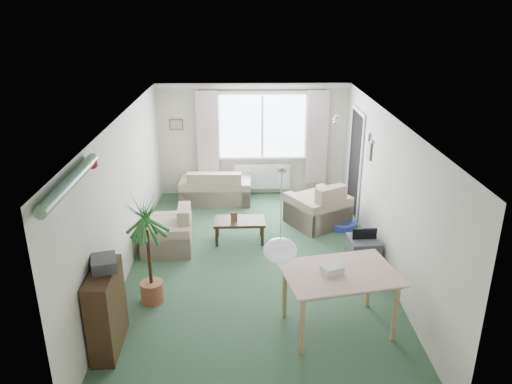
{
  "coord_description": "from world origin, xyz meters",
  "views": [
    {
      "loc": [
        -0.17,
        -7.03,
        3.98
      ],
      "look_at": [
        0.0,
        0.3,
        1.15
      ],
      "focal_mm": 35.0,
      "sensor_mm": 36.0,
      "label": 1
    }
  ],
  "objects_px": {
    "bookshelf": "(106,310)",
    "houseplant": "(149,250)",
    "coffee_table": "(239,230)",
    "sofa": "(216,185)",
    "armchair_corner": "(318,203)",
    "pet_bed": "(342,224)",
    "armchair_left": "(167,229)",
    "dining_table": "(338,301)",
    "tv_cube": "(363,252)"
  },
  "relations": [
    {
      "from": "bookshelf",
      "to": "houseplant",
      "type": "xyz_separation_m",
      "value": [
        0.35,
        0.98,
        0.28
      ]
    },
    {
      "from": "coffee_table",
      "to": "bookshelf",
      "type": "xyz_separation_m",
      "value": [
        -1.56,
        -2.84,
        0.32
      ]
    },
    {
      "from": "sofa",
      "to": "armchair_corner",
      "type": "relative_size",
      "value": 1.52
    },
    {
      "from": "coffee_table",
      "to": "houseplant",
      "type": "xyz_separation_m",
      "value": [
        -1.21,
        -1.86,
        0.6
      ]
    },
    {
      "from": "armchair_corner",
      "to": "pet_bed",
      "type": "distance_m",
      "value": 0.6
    },
    {
      "from": "armchair_left",
      "to": "sofa",
      "type": "bearing_deg",
      "value": 158.19
    },
    {
      "from": "houseplant",
      "to": "armchair_left",
      "type": "bearing_deg",
      "value": 90.3
    },
    {
      "from": "armchair_corner",
      "to": "dining_table",
      "type": "bearing_deg",
      "value": 55.72
    },
    {
      "from": "sofa",
      "to": "pet_bed",
      "type": "relative_size",
      "value": 2.58
    },
    {
      "from": "coffee_table",
      "to": "pet_bed",
      "type": "relative_size",
      "value": 1.57
    },
    {
      "from": "sofa",
      "to": "houseplant",
      "type": "xyz_separation_m",
      "value": [
        -0.7,
        -3.71,
        0.44
      ]
    },
    {
      "from": "dining_table",
      "to": "pet_bed",
      "type": "xyz_separation_m",
      "value": [
        0.64,
        3.08,
        -0.35
      ]
    },
    {
      "from": "pet_bed",
      "to": "dining_table",
      "type": "bearing_deg",
      "value": -101.65
    },
    {
      "from": "sofa",
      "to": "houseplant",
      "type": "height_order",
      "value": "houseplant"
    },
    {
      "from": "tv_cube",
      "to": "coffee_table",
      "type": "bearing_deg",
      "value": 152.78
    },
    {
      "from": "tv_cube",
      "to": "bookshelf",
      "type": "bearing_deg",
      "value": -154.02
    },
    {
      "from": "armchair_left",
      "to": "dining_table",
      "type": "height_order",
      "value": "dining_table"
    },
    {
      "from": "sofa",
      "to": "pet_bed",
      "type": "bearing_deg",
      "value": 152.32
    },
    {
      "from": "coffee_table",
      "to": "bookshelf",
      "type": "relative_size",
      "value": 0.85
    },
    {
      "from": "sofa",
      "to": "tv_cube",
      "type": "height_order",
      "value": "sofa"
    },
    {
      "from": "dining_table",
      "to": "pet_bed",
      "type": "distance_m",
      "value": 3.16
    },
    {
      "from": "sofa",
      "to": "houseplant",
      "type": "bearing_deg",
      "value": 80.17
    },
    {
      "from": "pet_bed",
      "to": "armchair_corner",
      "type": "bearing_deg",
      "value": 161.12
    },
    {
      "from": "sofa",
      "to": "pet_bed",
      "type": "height_order",
      "value": "sofa"
    },
    {
      "from": "sofa",
      "to": "armchair_left",
      "type": "relative_size",
      "value": 1.7
    },
    {
      "from": "sofa",
      "to": "coffee_table",
      "type": "relative_size",
      "value": 1.64
    },
    {
      "from": "bookshelf",
      "to": "houseplant",
      "type": "bearing_deg",
      "value": 68.94
    },
    {
      "from": "tv_cube",
      "to": "pet_bed",
      "type": "relative_size",
      "value": 0.9
    },
    {
      "from": "bookshelf",
      "to": "armchair_left",
      "type": "bearing_deg",
      "value": 80.9
    },
    {
      "from": "coffee_table",
      "to": "houseplant",
      "type": "bearing_deg",
      "value": -123.14
    },
    {
      "from": "pet_bed",
      "to": "sofa",
      "type": "bearing_deg",
      "value": 151.41
    },
    {
      "from": "houseplant",
      "to": "tv_cube",
      "type": "relative_size",
      "value": 3.16
    },
    {
      "from": "sofa",
      "to": "coffee_table",
      "type": "bearing_deg",
      "value": 106.3
    },
    {
      "from": "houseplant",
      "to": "bookshelf",
      "type": "bearing_deg",
      "value": -109.54
    },
    {
      "from": "tv_cube",
      "to": "pet_bed",
      "type": "height_order",
      "value": "tv_cube"
    },
    {
      "from": "armchair_corner",
      "to": "tv_cube",
      "type": "relative_size",
      "value": 1.89
    },
    {
      "from": "armchair_corner",
      "to": "bookshelf",
      "type": "bearing_deg",
      "value": 18.52
    },
    {
      "from": "dining_table",
      "to": "sofa",
      "type": "bearing_deg",
      "value": 112.07
    },
    {
      "from": "dining_table",
      "to": "pet_bed",
      "type": "height_order",
      "value": "dining_table"
    },
    {
      "from": "coffee_table",
      "to": "sofa",
      "type": "bearing_deg",
      "value": 105.39
    },
    {
      "from": "sofa",
      "to": "bookshelf",
      "type": "bearing_deg",
      "value": 78.27
    },
    {
      "from": "dining_table",
      "to": "tv_cube",
      "type": "bearing_deg",
      "value": 66.88
    },
    {
      "from": "bookshelf",
      "to": "pet_bed",
      "type": "bearing_deg",
      "value": 42.7
    },
    {
      "from": "houseplant",
      "to": "sofa",
      "type": "bearing_deg",
      "value": 79.26
    },
    {
      "from": "coffee_table",
      "to": "dining_table",
      "type": "distance_m",
      "value": 2.85
    },
    {
      "from": "armchair_left",
      "to": "bookshelf",
      "type": "bearing_deg",
      "value": -10.97
    },
    {
      "from": "sofa",
      "to": "coffee_table",
      "type": "xyz_separation_m",
      "value": [
        0.51,
        -1.85,
        -0.16
      ]
    },
    {
      "from": "armchair_corner",
      "to": "bookshelf",
      "type": "xyz_separation_m",
      "value": [
        -3.03,
        -3.53,
        0.09
      ]
    },
    {
      "from": "armchair_corner",
      "to": "pet_bed",
      "type": "xyz_separation_m",
      "value": [
        0.44,
        -0.15,
        -0.37
      ]
    },
    {
      "from": "houseplant",
      "to": "pet_bed",
      "type": "relative_size",
      "value": 2.85
    }
  ]
}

